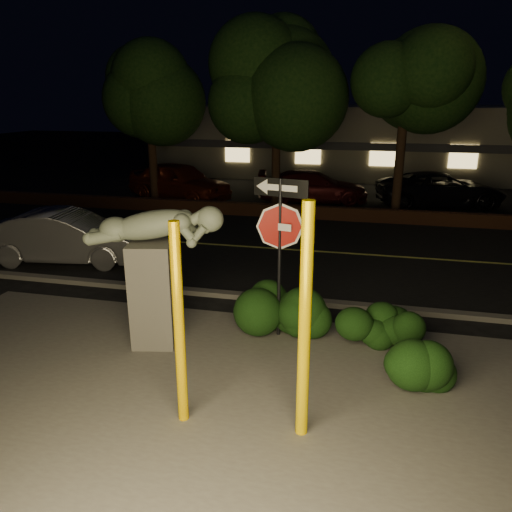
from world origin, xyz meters
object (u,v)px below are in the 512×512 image
at_px(parked_car_darkred, 313,187).
at_px(parked_car_dark, 440,189).
at_px(yellow_pole_left, 179,327).
at_px(silver_sedan, 67,237).
at_px(parked_car_red, 179,181).
at_px(signpost, 280,227).
at_px(sculpture, 154,261).
at_px(yellow_pole_right, 305,326).

xyz_separation_m(parked_car_darkred, parked_car_dark, (5.42, 0.37, 0.03)).
xyz_separation_m(yellow_pole_left, silver_sedan, (-5.85, 6.22, -0.76)).
bearing_deg(parked_car_dark, parked_car_red, 82.91).
bearing_deg(parked_car_darkred, signpost, 173.38).
relative_size(yellow_pole_left, parked_car_red, 0.60).
distance_m(sculpture, parked_car_darkred, 14.17).
height_order(signpost, silver_sedan, signpost).
distance_m(yellow_pole_right, sculpture, 3.70).
height_order(sculpture, parked_car_dark, sculpture).
relative_size(signpost, parked_car_dark, 0.59).
relative_size(signpost, parked_car_red, 0.62).
bearing_deg(parked_car_red, signpost, -129.35).
bearing_deg(signpost, sculpture, -147.16).
bearing_deg(parked_car_dark, yellow_pole_left, 148.97).
height_order(yellow_pole_right, sculpture, yellow_pole_right).
relative_size(yellow_pole_left, sculpture, 1.12).
xyz_separation_m(silver_sedan, parked_car_dark, (11.23, 10.39, -0.01)).
bearing_deg(parked_car_dark, silver_sedan, 119.69).
xyz_separation_m(signpost, parked_car_dark, (4.52, 13.61, -1.49)).
bearing_deg(silver_sedan, sculpture, -140.74).
bearing_deg(yellow_pole_left, signpost, 73.95).
xyz_separation_m(signpost, parked_car_red, (-6.92, 12.41, -1.37)).
xyz_separation_m(yellow_pole_right, signpost, (-0.87, 2.92, 0.55)).
xyz_separation_m(yellow_pole_right, sculpture, (-3.06, 2.09, -0.01)).
relative_size(signpost, sculpture, 1.16).
bearing_deg(signpost, parked_car_darkred, 105.89).
bearing_deg(yellow_pole_right, silver_sedan, 141.02).
relative_size(signpost, parked_car_darkred, 0.65).
bearing_deg(signpost, yellow_pole_right, -61.36).
bearing_deg(silver_sedan, parked_car_red, -7.62).
bearing_deg(parked_car_dark, parked_car_darkred, 80.79).
relative_size(yellow_pole_right, silver_sedan, 0.74).
height_order(signpost, parked_car_dark, signpost).
relative_size(yellow_pole_right, parked_car_red, 0.66).
xyz_separation_m(yellow_pole_right, parked_car_dark, (3.64, 16.53, -0.94)).
distance_m(silver_sedan, parked_car_red, 9.19).
relative_size(silver_sedan, parked_car_darkred, 0.93).
xyz_separation_m(sculpture, parked_car_darkred, (1.28, 14.08, -0.96)).
bearing_deg(yellow_pole_left, parked_car_darkred, 90.16).
distance_m(yellow_pole_left, parked_car_darkred, 16.26).
distance_m(sculpture, parked_car_dark, 15.95).
bearing_deg(parked_car_dark, sculpture, 142.02).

